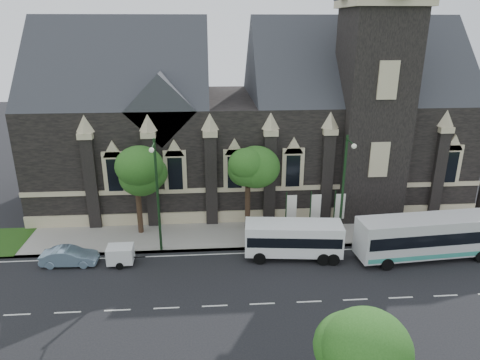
{
  "coord_description": "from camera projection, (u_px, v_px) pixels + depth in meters",
  "views": [
    {
      "loc": [
        -0.09,
        -22.96,
        16.59
      ],
      "look_at": [
        2.03,
        6.0,
        6.19
      ],
      "focal_mm": 32.5,
      "sensor_mm": 36.0,
      "label": 1
    }
  ],
  "objects": [
    {
      "name": "ground",
      "position": [
        215.0,
        306.0,
        27.16
      ],
      "size": [
        160.0,
        160.0,
        0.0
      ],
      "primitive_type": "plane",
      "color": "black",
      "rests_on": "ground"
    },
    {
      "name": "sidewalk",
      "position": [
        213.0,
        236.0,
        36.05
      ],
      "size": [
        80.0,
        5.0,
        0.15
      ],
      "primitive_type": "cube",
      "color": "gray",
      "rests_on": "ground"
    },
    {
      "name": "museum",
      "position": [
        262.0,
        116.0,
        42.39
      ],
      "size": [
        40.0,
        17.7,
        29.9
      ],
      "color": "black",
      "rests_on": "ground"
    },
    {
      "name": "tree_park_east",
      "position": [
        372.0,
        344.0,
        17.27
      ],
      "size": [
        3.4,
        3.4,
        6.28
      ],
      "color": "black",
      "rests_on": "ground"
    },
    {
      "name": "tree_walk_right",
      "position": [
        250.0,
        165.0,
        35.47
      ],
      "size": [
        4.08,
        4.08,
        7.8
      ],
      "color": "black",
      "rests_on": "ground"
    },
    {
      "name": "tree_walk_left",
      "position": [
        139.0,
        168.0,
        34.87
      ],
      "size": [
        3.91,
        3.91,
        7.64
      ],
      "color": "black",
      "rests_on": "ground"
    },
    {
      "name": "street_lamp_near",
      "position": [
        344.0,
        186.0,
        32.78
      ],
      "size": [
        0.36,
        1.88,
        9.0
      ],
      "color": "black",
      "rests_on": "ground"
    },
    {
      "name": "street_lamp_mid",
      "position": [
        157.0,
        191.0,
        31.82
      ],
      "size": [
        0.36,
        1.88,
        9.0
      ],
      "color": "black",
      "rests_on": "ground"
    },
    {
      "name": "banner_flag_left",
      "position": [
        290.0,
        210.0,
        35.24
      ],
      "size": [
        0.9,
        0.1,
        4.0
      ],
      "color": "black",
      "rests_on": "ground"
    },
    {
      "name": "banner_flag_center",
      "position": [
        314.0,
        210.0,
        35.37
      ],
      "size": [
        0.9,
        0.1,
        4.0
      ],
      "color": "black",
      "rests_on": "ground"
    },
    {
      "name": "banner_flag_right",
      "position": [
        338.0,
        209.0,
        35.51
      ],
      "size": [
        0.9,
        0.1,
        4.0
      ],
      "color": "black",
      "rests_on": "ground"
    },
    {
      "name": "tour_coach",
      "position": [
        432.0,
        236.0,
        32.22
      ],
      "size": [
        11.48,
        3.37,
        3.3
      ],
      "rotation": [
        0.0,
        0.0,
        0.08
      ],
      "color": "silver",
      "rests_on": "ground"
    },
    {
      "name": "shuttle_bus",
      "position": [
        294.0,
        238.0,
        32.39
      ],
      "size": [
        7.37,
        3.18,
        2.77
      ],
      "rotation": [
        0.0,
        0.0,
        -0.11
      ],
      "color": "white",
      "rests_on": "ground"
    },
    {
      "name": "box_trailer",
      "position": [
        121.0,
        254.0,
        31.63
      ],
      "size": [
        2.72,
        1.6,
        1.44
      ],
      "rotation": [
        0.0,
        0.0,
        0.03
      ],
      "color": "silver",
      "rests_on": "ground"
    },
    {
      "name": "sedan",
      "position": [
        69.0,
        257.0,
        31.63
      ],
      "size": [
        4.07,
        1.52,
        1.33
      ],
      "primitive_type": "imported",
      "rotation": [
        0.0,
        0.0,
        1.54
      ],
      "color": "#7D9BB5",
      "rests_on": "ground"
    }
  ]
}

